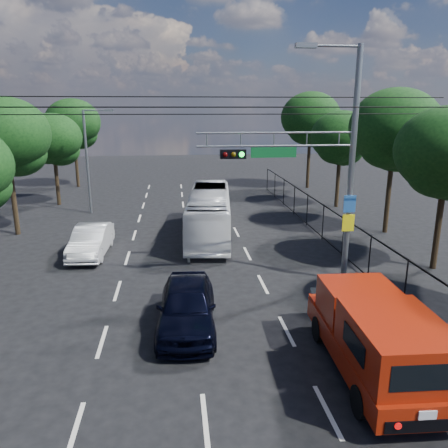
{
  "coord_description": "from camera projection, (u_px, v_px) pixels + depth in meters",
  "views": [
    {
      "loc": [
        -0.54,
        -8.78,
        7.19
      ],
      "look_at": [
        1.3,
        7.52,
        2.8
      ],
      "focal_mm": 35.0,
      "sensor_mm": 36.0,
      "label": 1
    }
  ],
  "objects": [
    {
      "name": "white_bus",
      "position": [
        209.0,
        213.0,
        24.98
      ],
      "size": [
        3.26,
        9.82,
        2.68
      ],
      "primitive_type": "imported",
      "rotation": [
        0.0,
        0.0,
        -0.11
      ],
      "color": "white",
      "rests_on": "ground"
    },
    {
      "name": "utility_wires",
      "position": [
        187.0,
        106.0,
        16.95
      ],
      "size": [
        22.0,
        5.04,
        0.74
      ],
      "color": "black",
      "rests_on": "ground"
    },
    {
      "name": "tree_left_d",
      "position": [
        53.0,
        142.0,
        32.12
      ],
      "size": [
        4.2,
        4.2,
        6.83
      ],
      "color": "black",
      "rests_on": "ground"
    },
    {
      "name": "white_van",
      "position": [
        91.0,
        241.0,
        21.85
      ],
      "size": [
        1.74,
        4.53,
        1.47
      ],
      "primitive_type": "imported",
      "rotation": [
        0.0,
        0.0,
        -0.04
      ],
      "color": "silver",
      "rests_on": "ground"
    },
    {
      "name": "tree_left_c",
      "position": [
        7.0,
        141.0,
        24.23
      ],
      "size": [
        4.8,
        4.8,
        7.8
      ],
      "color": "black",
      "rests_on": "ground"
    },
    {
      "name": "tree_right_e",
      "position": [
        311.0,
        122.0,
        38.88
      ],
      "size": [
        5.28,
        5.28,
        8.58
      ],
      "color": "black",
      "rests_on": "ground"
    },
    {
      "name": "lane_markings",
      "position": [
        187.0,
        244.0,
        23.78
      ],
      "size": [
        6.12,
        38.0,
        0.01
      ],
      "color": "beige",
      "rests_on": "ground"
    },
    {
      "name": "signal_mast",
      "position": [
        323.0,
        158.0,
        17.23
      ],
      "size": [
        6.43,
        0.39,
        9.5
      ],
      "color": "slate",
      "rests_on": "ground"
    },
    {
      "name": "red_pickup",
      "position": [
        376.0,
        335.0,
        11.87
      ],
      "size": [
        2.42,
        6.07,
        2.23
      ],
      "color": "black",
      "rests_on": "ground"
    },
    {
      "name": "tree_right_d",
      "position": [
        341.0,
        141.0,
        31.46
      ],
      "size": [
        4.32,
        4.32,
        7.02
      ],
      "color": "black",
      "rests_on": "ground"
    },
    {
      "name": "ground",
      "position": [
        205.0,
        421.0,
        10.34
      ],
      "size": [
        120.0,
        120.0,
        0.0
      ],
      "primitive_type": "plane",
      "color": "black",
      "rests_on": "ground"
    },
    {
      "name": "tree_left_e",
      "position": [
        74.0,
        126.0,
        39.57
      ],
      "size": [
        4.92,
        4.92,
        7.99
      ],
      "color": "black",
      "rests_on": "ground"
    },
    {
      "name": "tree_right_b",
      "position": [
        447.0,
        158.0,
        18.91
      ],
      "size": [
        4.5,
        4.5,
        7.31
      ],
      "color": "black",
      "rests_on": "ground"
    },
    {
      "name": "tree_right_c",
      "position": [
        394.0,
        134.0,
        24.56
      ],
      "size": [
        5.1,
        5.1,
        8.29
      ],
      "color": "black",
      "rests_on": "ground"
    },
    {
      "name": "streetlight_left",
      "position": [
        89.0,
        157.0,
        29.75
      ],
      "size": [
        2.09,
        0.22,
        7.08
      ],
      "color": "slate",
      "rests_on": "ground"
    },
    {
      "name": "navy_hatchback",
      "position": [
        187.0,
        306.0,
        14.52
      ],
      "size": [
        2.18,
        4.81,
        1.6
      ],
      "primitive_type": "imported",
      "rotation": [
        0.0,
        0.0,
        -0.06
      ],
      "color": "black",
      "rests_on": "ground"
    },
    {
      "name": "fence_right",
      "position": [
        335.0,
        230.0,
        22.58
      ],
      "size": [
        0.06,
        34.03,
        2.0
      ],
      "color": "black",
      "rests_on": "ground"
    }
  ]
}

